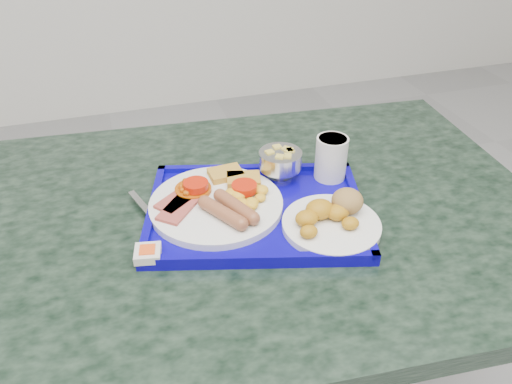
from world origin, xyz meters
TOP-DOWN VIEW (x-y plane):
  - table at (0.23, 0.84)m, footprint 1.25×0.89m
  - tray at (0.25, 0.81)m, footprint 0.47×0.39m
  - main_plate at (0.19, 0.84)m, footprint 0.25×0.25m
  - bread_plate at (0.37, 0.72)m, footprint 0.18×0.18m
  - fruit_bowl at (0.33, 0.90)m, footprint 0.09×0.09m
  - juice_cup at (0.43, 0.88)m, footprint 0.06×0.06m
  - spoon at (0.09, 0.90)m, footprint 0.07×0.15m
  - knife at (0.06, 0.85)m, footprint 0.06×0.17m
  - jam_packet at (0.04, 0.74)m, footprint 0.05×0.05m

SIDE VIEW (x-z plane):
  - table at x=0.23m, z-range 0.18..0.93m
  - tray at x=0.25m, z-range 0.74..0.77m
  - knife at x=0.06m, z-range 0.76..0.76m
  - spoon at x=0.09m, z-range 0.76..0.77m
  - jam_packet at x=0.04m, z-range 0.76..0.78m
  - main_plate at x=0.19m, z-range 0.75..0.79m
  - bread_plate at x=0.37m, z-range 0.75..0.81m
  - fruit_bowl at x=0.33m, z-range 0.77..0.83m
  - juice_cup at x=0.43m, z-range 0.76..0.85m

